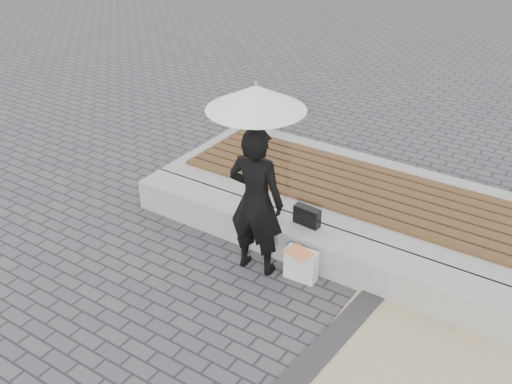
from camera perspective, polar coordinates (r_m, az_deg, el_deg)
ground at (r=6.07m, az=-2.19°, el=-13.94°), size 80.00×80.00×0.00m
seating_ledge at (r=7.00m, az=5.40°, el=-5.13°), size 5.00×0.45×0.40m
timber_platform at (r=7.93m, az=9.57°, el=-0.93°), size 5.00×2.00×0.40m
timber_decking at (r=7.82m, az=9.70°, el=0.45°), size 4.60×1.40×0.04m
woman at (r=6.49m, az=-0.00°, el=-0.91°), size 0.69×0.49×1.76m
parasol at (r=5.97m, az=-0.00°, el=9.00°), size 1.02×1.02×1.31m
handbag at (r=6.95m, az=4.89°, el=-2.30°), size 0.33×0.14×0.23m
canvas_tote at (r=6.71m, az=4.31°, el=-6.91°), size 0.37×0.17×0.38m
magazine at (r=6.56m, az=4.16°, el=-5.76°), size 0.33×0.28×0.01m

